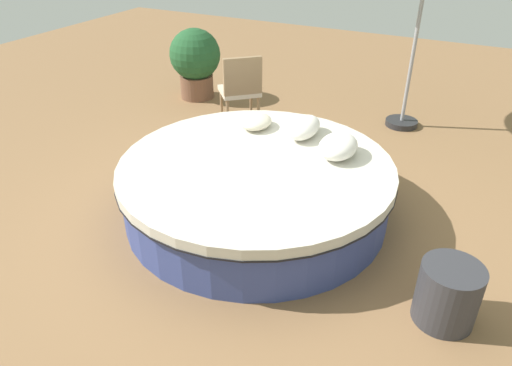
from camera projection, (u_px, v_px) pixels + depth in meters
The scene contains 8 objects.
ground_plane at pixel (256, 211), 4.84m from camera, with size 16.00×16.00×0.00m, color olive.
round_bed at pixel (256, 187), 4.69m from camera, with size 2.67×2.67×0.57m.
throw_pillow_0 at pixel (338, 146), 4.61m from camera, with size 0.50×0.36×0.22m, color white.
throw_pillow_1 at pixel (304, 127), 5.01m from camera, with size 0.53×0.30×0.21m, color white.
throw_pillow_2 at pixel (256, 122), 5.22m from camera, with size 0.40×0.32×0.14m, color beige.
patio_chair at pixel (241, 86), 6.46m from camera, with size 0.72×0.72×0.98m.
planter at pixel (195, 60), 7.35m from camera, with size 0.78×0.78×1.08m.
side_table at pixel (448, 294), 3.48m from camera, with size 0.46×0.46×0.49m, color #333338.
Camera 1 is at (3.57, 1.82, 2.73)m, focal length 33.29 mm.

